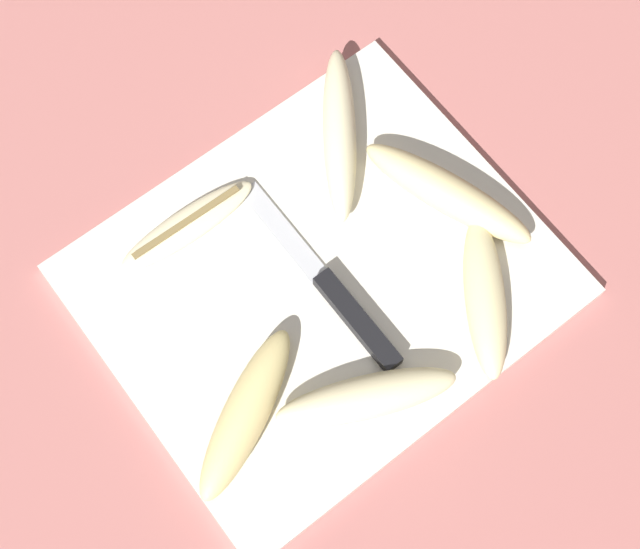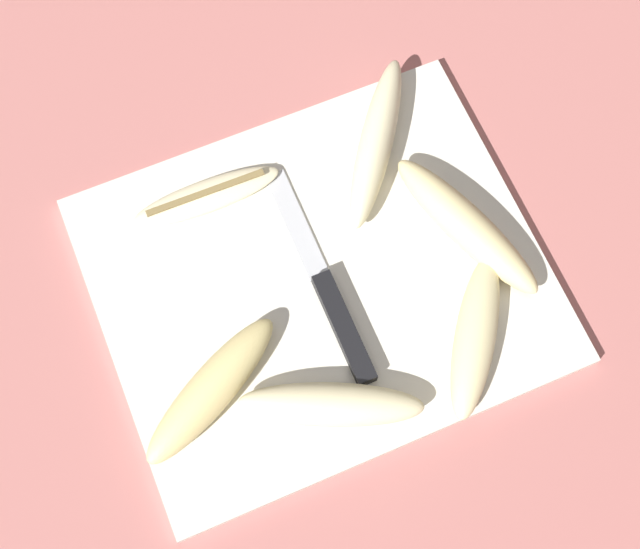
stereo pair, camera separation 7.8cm
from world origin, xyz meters
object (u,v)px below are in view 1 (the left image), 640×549
Objects in this scene: banana_mellow_near at (447,193)px; knife at (348,303)px; banana_pale_long at (340,133)px; banana_soft_right at (485,296)px; banana_bright_far at (187,225)px; banana_golden_short at (246,413)px; banana_cream_curved at (366,397)px.

knife is at bearing -169.50° from banana_mellow_near.
banana_pale_long is 0.23m from banana_soft_right.
banana_pale_long is 0.93× the size of banana_mellow_near.
banana_bright_far is 0.81× the size of banana_mellow_near.
knife is 1.25× the size of banana_mellow_near.
banana_bright_far is (0.07, 0.20, -0.01)m from banana_golden_short.
banana_mellow_near is (0.04, 0.11, 0.00)m from banana_soft_right.
banana_mellow_near is at bearing 10.69° from knife.
banana_cream_curved is (0.10, -0.06, -0.00)m from banana_golden_short.
banana_mellow_near is (0.20, 0.12, 0.00)m from banana_cream_curved.
banana_soft_right is 0.90× the size of banana_cream_curved.
banana_mellow_near reaches higher than banana_bright_far.
banana_soft_right is (0.00, -0.23, -0.00)m from banana_pale_long.
banana_soft_right is at bearing -89.26° from banana_pale_long.
banana_golden_short is 0.21m from banana_bright_far.
banana_bright_far is 0.26m from banana_cream_curved.
banana_soft_right is 0.26m from banana_golden_short.
banana_soft_right is 0.12m from banana_mellow_near.
banana_cream_curved reaches higher than banana_bright_far.
banana_pale_long is at bearing 90.74° from banana_soft_right.
banana_mellow_near is (0.23, -0.14, 0.01)m from banana_bright_far.
banana_pale_long is 0.31m from banana_golden_short.
banana_bright_far is at bearing 149.18° from banana_mellow_near.
knife is 0.15m from banana_golden_short.
banana_pale_long reaches higher than banana_soft_right.
banana_mellow_near reaches higher than banana_soft_right.
knife is 1.54× the size of banana_soft_right.
banana_cream_curved is (0.03, -0.26, 0.01)m from banana_bright_far.
banana_mellow_near is at bearing 10.99° from banana_golden_short.
banana_golden_short is 0.12m from banana_cream_curved.
banana_soft_right reaches higher than banana_bright_far.
banana_pale_long and banana_mellow_near have the same top height.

